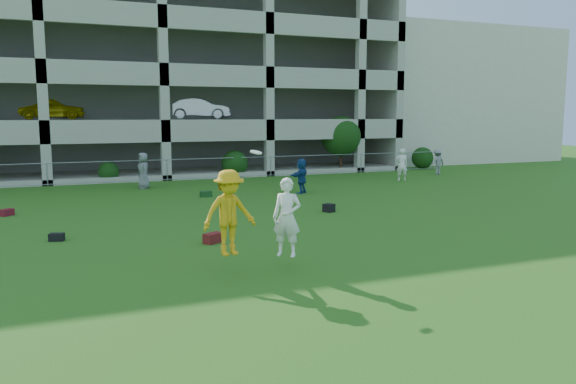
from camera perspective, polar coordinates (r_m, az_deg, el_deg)
name	(u,v)px	position (r m, az deg, el deg)	size (l,w,h in m)	color
ground	(313,269)	(13.22, 2.51, -7.81)	(100.00, 100.00, 0.00)	#235114
stucco_building	(424,97)	(48.68, 13.68, 9.32)	(16.00, 14.00, 10.00)	beige
bystander_c	(144,171)	(28.14, -14.47, 2.11)	(0.86, 0.56, 1.75)	slate
bystander_d	(301,176)	(25.64, 1.38, 1.66)	(1.49, 0.47, 1.60)	navy
bystander_e	(402,165)	(31.03, 11.49, 2.73)	(0.64, 0.42, 1.76)	white
bystander_f	(438,162)	(34.83, 14.95, 2.97)	(0.98, 0.57, 1.52)	gray
bag_red_a	(213,238)	(15.93, -7.61, -4.65)	(0.55, 0.30, 0.28)	#550E1A
bag_black_b	(57,237)	(17.34, -22.45, -4.26)	(0.40, 0.25, 0.22)	black
crate_d	(329,208)	(20.82, 4.17, -1.62)	(0.35, 0.35, 0.30)	black
bag_red_f	(7,212)	(22.35, -26.67, -1.86)	(0.45, 0.28, 0.24)	#560E16
bag_green_g	(206,194)	(24.84, -8.33, -0.20)	(0.50, 0.30, 0.25)	#143719
frisbee_contest	(243,214)	(12.82, -4.61, -2.21)	(2.41, 1.02, 2.50)	gold
parking_garage	(142,78)	(39.70, -14.64, 11.14)	(30.00, 14.00, 12.00)	#9E998C
fence	(167,170)	(31.17, -12.18, 2.23)	(36.06, 0.06, 1.20)	gray
shrub_row	(244,150)	(32.86, -4.51, 4.24)	(34.38, 2.52, 3.50)	#163D11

